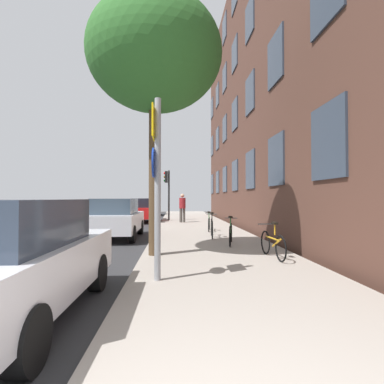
% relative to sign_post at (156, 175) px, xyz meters
% --- Properties ---
extents(ground_plane, '(41.80, 41.80, 0.00)m').
position_rel_sign_post_xyz_m(ground_plane, '(-1.94, 10.51, -2.08)').
color(ground_plane, '#332D28').
extents(road_asphalt, '(7.00, 38.00, 0.01)m').
position_rel_sign_post_xyz_m(road_asphalt, '(-4.04, 10.51, -2.08)').
color(road_asphalt, '#2D2D30').
rests_on(road_asphalt, ground).
extents(sidewalk, '(4.20, 38.00, 0.12)m').
position_rel_sign_post_xyz_m(sidewalk, '(1.56, 10.51, -2.02)').
color(sidewalk, '#9E9389').
rests_on(sidewalk, ground).
extents(building_facade, '(0.56, 27.00, 15.34)m').
position_rel_sign_post_xyz_m(building_facade, '(4.15, 10.01, 5.60)').
color(building_facade, '#513328').
rests_on(building_facade, ground).
extents(sign_post, '(0.15, 0.60, 3.41)m').
position_rel_sign_post_xyz_m(sign_post, '(0.00, 0.00, 0.00)').
color(sign_post, gray).
rests_on(sign_post, sidewalk).
extents(traffic_light, '(0.43, 0.24, 3.46)m').
position_rel_sign_post_xyz_m(traffic_light, '(-0.15, 15.34, 0.41)').
color(traffic_light, black).
rests_on(traffic_light, sidewalk).
extents(tree_near, '(3.67, 3.67, 7.02)m').
position_rel_sign_post_xyz_m(tree_near, '(-0.20, 2.53, 3.46)').
color(tree_near, '#4C3823').
rests_on(tree_near, sidewalk).
extents(bicycle_0, '(0.42, 1.66, 0.93)m').
position_rel_sign_post_xyz_m(bicycle_0, '(2.85, 1.94, -1.60)').
color(bicycle_0, black).
rests_on(bicycle_0, sidewalk).
extents(bicycle_1, '(0.53, 1.67, 0.94)m').
position_rel_sign_post_xyz_m(bicycle_1, '(2.20, 4.24, -1.60)').
color(bicycle_1, black).
rests_on(bicycle_1, sidewalk).
extents(bicycle_2, '(0.42, 1.72, 0.99)m').
position_rel_sign_post_xyz_m(bicycle_2, '(1.80, 6.07, -1.58)').
color(bicycle_2, black).
rests_on(bicycle_2, sidewalk).
extents(bicycle_3, '(0.42, 1.66, 0.91)m').
position_rel_sign_post_xyz_m(bicycle_3, '(1.96, 8.46, -1.61)').
color(bicycle_3, black).
rests_on(bicycle_3, sidewalk).
extents(pedestrian_0, '(0.49, 0.49, 1.81)m').
position_rel_sign_post_xyz_m(pedestrian_0, '(0.84, 13.46, -0.93)').
color(pedestrian_0, '#4C4742').
rests_on(pedestrian_0, sidewalk).
extents(car_0, '(1.80, 3.98, 1.62)m').
position_rel_sign_post_xyz_m(car_0, '(-1.81, -1.55, -1.25)').
color(car_0, silver).
rests_on(car_0, road_asphalt).
extents(car_1, '(1.86, 4.18, 1.62)m').
position_rel_sign_post_xyz_m(car_1, '(-2.03, 6.78, -1.24)').
color(car_1, silver).
rests_on(car_1, road_asphalt).
extents(car_2, '(1.88, 4.16, 1.62)m').
position_rel_sign_post_xyz_m(car_2, '(-1.70, 15.12, -1.24)').
color(car_2, red).
rests_on(car_2, road_asphalt).
extents(car_3, '(1.96, 4.09, 1.62)m').
position_rel_sign_post_xyz_m(car_3, '(-2.08, 23.45, -1.24)').
color(car_3, black).
rests_on(car_3, road_asphalt).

